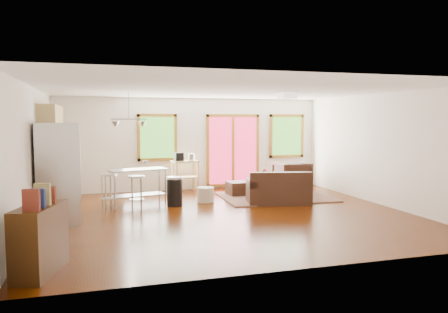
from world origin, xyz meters
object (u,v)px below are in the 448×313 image
object	(u,v)px
ottoman	(238,189)
refrigerator	(58,174)
rug	(275,197)
armchair	(292,175)
kitchen_cart	(184,165)
island	(138,180)
coffee_table	(275,183)
loveseat	(279,190)

from	to	relation	value
ottoman	refrigerator	bearing A→B (deg)	-154.81
rug	armchair	world-z (taller)	armchair
rug	kitchen_cart	distance (m)	2.66
island	kitchen_cart	bearing A→B (deg)	46.52
rug	kitchen_cart	xyz separation A→B (m)	(-2.07, 1.50, 0.73)
armchair	ottoman	distance (m)	1.72
armchair	kitchen_cart	world-z (taller)	kitchen_cart
coffee_table	armchair	distance (m)	1.15
island	loveseat	bearing A→B (deg)	-14.19
armchair	refrigerator	world-z (taller)	refrigerator
coffee_table	island	xyz separation A→B (m)	(-3.48, -0.01, 0.22)
island	armchair	bearing A→B (deg)	10.53
ottoman	kitchen_cart	distance (m)	1.68
ottoman	island	world-z (taller)	island
armchair	ottoman	xyz separation A→B (m)	(-1.67, -0.30, -0.27)
rug	refrigerator	world-z (taller)	refrigerator
loveseat	island	bearing A→B (deg)	178.65
armchair	kitchen_cart	size ratio (longest dim) A/B	0.83
loveseat	refrigerator	bearing A→B (deg)	-158.99
coffee_table	ottoman	bearing A→B (deg)	149.78
island	kitchen_cart	distance (m)	2.03
refrigerator	island	bearing A→B (deg)	36.38
armchair	loveseat	bearing A→B (deg)	55.98
coffee_table	island	bearing A→B (deg)	-179.77
loveseat	island	size ratio (longest dim) A/B	1.14
rug	loveseat	size ratio (longest dim) A/B	1.69
coffee_table	ottoman	world-z (taller)	coffee_table
rug	kitchen_cart	world-z (taller)	kitchen_cart
refrigerator	kitchen_cart	world-z (taller)	refrigerator
armchair	refrigerator	bearing A→B (deg)	21.37
rug	ottoman	world-z (taller)	ottoman
coffee_table	kitchen_cart	size ratio (longest dim) A/B	0.97
rug	ottoman	size ratio (longest dim) A/B	4.98
loveseat	ottoman	distance (m)	1.44
ottoman	refrigerator	xyz separation A→B (m)	(-4.28, -2.01, 0.78)
ottoman	rug	bearing A→B (deg)	-32.85
ottoman	refrigerator	size ratio (longest dim) A/B	0.28
ottoman	refrigerator	distance (m)	4.79
refrigerator	island	size ratio (longest dim) A/B	1.37
rug	armchair	size ratio (longest dim) A/B	3.02
coffee_table	ottoman	distance (m)	0.98
rug	coffee_table	world-z (taller)	coffee_table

